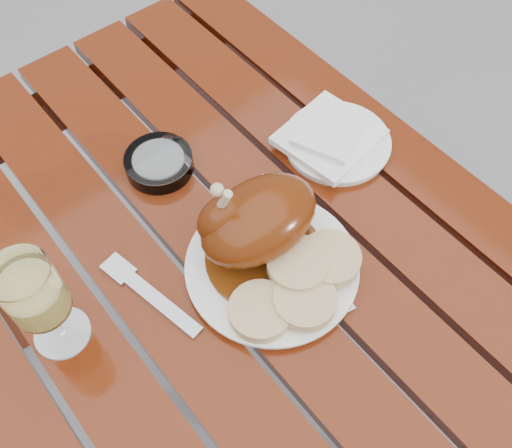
% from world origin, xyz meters
% --- Properties ---
extents(ground, '(60.00, 60.00, 0.00)m').
position_xyz_m(ground, '(0.00, 0.00, 0.00)').
color(ground, slate).
rests_on(ground, ground).
extents(table, '(0.80, 1.20, 0.75)m').
position_xyz_m(table, '(0.00, 0.00, 0.38)').
color(table, maroon).
rests_on(table, ground).
extents(dinner_plate, '(0.31, 0.31, 0.02)m').
position_xyz_m(dinner_plate, '(0.04, -0.02, 0.76)').
color(dinner_plate, white).
rests_on(dinner_plate, table).
extents(roast_duck, '(0.19, 0.18, 0.13)m').
position_xyz_m(roast_duck, '(0.05, 0.03, 0.82)').
color(roast_duck, '#58270A').
rests_on(roast_duck, dinner_plate).
extents(bread_dumplings, '(0.21, 0.13, 0.03)m').
position_xyz_m(bread_dumplings, '(0.04, -0.07, 0.78)').
color(bread_dumplings, tan).
rests_on(bread_dumplings, dinner_plate).
extents(wine_glass, '(0.09, 0.09, 0.18)m').
position_xyz_m(wine_glass, '(-0.24, 0.09, 0.84)').
color(wine_glass, '#F8E871').
rests_on(wine_glass, table).
extents(side_plate, '(0.23, 0.23, 0.01)m').
position_xyz_m(side_plate, '(0.27, 0.09, 0.76)').
color(side_plate, white).
rests_on(side_plate, table).
extents(napkin, '(0.16, 0.16, 0.01)m').
position_xyz_m(napkin, '(0.26, 0.10, 0.77)').
color(napkin, white).
rests_on(napkin, side_plate).
extents(ashtray, '(0.14, 0.14, 0.03)m').
position_xyz_m(ashtray, '(0.02, 0.24, 0.76)').
color(ashtray, '#B2B7BC').
rests_on(ashtray, table).
extents(fork, '(0.05, 0.16, 0.01)m').
position_xyz_m(fork, '(-0.12, 0.05, 0.75)').
color(fork, gray).
rests_on(fork, table).
extents(knife, '(0.06, 0.23, 0.01)m').
position_xyz_m(knife, '(0.10, -0.02, 0.75)').
color(knife, gray).
rests_on(knife, table).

